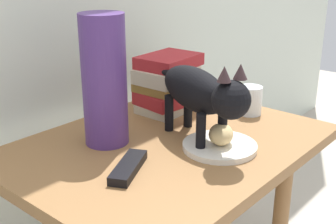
# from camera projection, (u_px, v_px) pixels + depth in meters

# --- Properties ---
(side_table) EXTENTS (0.80, 0.60, 0.53)m
(side_table) POSITION_uv_depth(u_px,v_px,m) (168.00, 166.00, 1.16)
(side_table) COLOR olive
(side_table) RESTS_ON ground
(plate) EXTENTS (0.18, 0.18, 0.01)m
(plate) POSITION_uv_depth(u_px,v_px,m) (220.00, 146.00, 1.09)
(plate) COLOR silver
(plate) RESTS_ON side_table
(bread_roll) EXTENTS (0.10, 0.09, 0.05)m
(bread_roll) POSITION_uv_depth(u_px,v_px,m) (221.00, 134.00, 1.08)
(bread_roll) COLOR #E0BC7A
(bread_roll) RESTS_ON plate
(cat) EXTENTS (0.20, 0.46, 0.23)m
(cat) POSITION_uv_depth(u_px,v_px,m) (201.00, 92.00, 1.09)
(cat) COLOR black
(cat) RESTS_ON side_table
(book_stack) EXTENTS (0.20, 0.16, 0.17)m
(book_stack) POSITION_uv_depth(u_px,v_px,m) (168.00, 83.00, 1.33)
(book_stack) COLOR #BCB299
(book_stack) RESTS_ON side_table
(green_vase) EXTENTS (0.11, 0.11, 0.33)m
(green_vase) POSITION_uv_depth(u_px,v_px,m) (104.00, 81.00, 1.07)
(green_vase) COLOR #4C2D72
(green_vase) RESTS_ON side_table
(candle_jar) EXTENTS (0.07, 0.07, 0.08)m
(candle_jar) POSITION_uv_depth(u_px,v_px,m) (250.00, 102.00, 1.31)
(candle_jar) COLOR silver
(candle_jar) RESTS_ON side_table
(tv_remote) EXTENTS (0.15, 0.11, 0.02)m
(tv_remote) POSITION_uv_depth(u_px,v_px,m) (128.00, 167.00, 0.98)
(tv_remote) COLOR black
(tv_remote) RESTS_ON side_table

